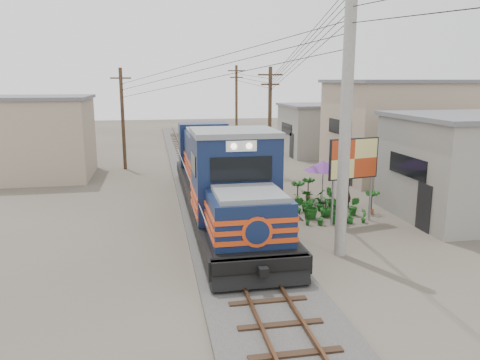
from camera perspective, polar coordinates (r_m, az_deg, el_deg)
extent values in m
plane|color=#473F35|center=(16.97, 0.23, -9.27)|extent=(120.00, 120.00, 0.00)
cube|color=#595651|center=(26.41, -3.83, -1.28)|extent=(3.60, 70.00, 0.16)
cube|color=#51331E|center=(26.32, -4.99, -0.94)|extent=(0.08, 70.00, 0.12)
cube|color=#51331E|center=(26.44, -2.68, -0.85)|extent=(0.08, 70.00, 0.12)
cube|color=black|center=(21.89, -2.46, -2.13)|extent=(3.11, 17.16, 0.59)
cube|color=black|center=(16.92, 0.15, -7.60)|extent=(2.36, 3.43, 0.70)
cube|color=black|center=(27.15, -4.05, -0.04)|extent=(2.36, 3.43, 0.70)
cube|color=#101C3E|center=(15.33, 1.04, -4.85)|extent=(2.55, 2.57, 1.61)
cube|color=#101C3E|center=(17.67, -0.69, 0.31)|extent=(3.05, 2.79, 3.32)
cube|color=slate|center=(17.40, -0.70, 5.85)|extent=(3.11, 2.93, 0.19)
cube|color=black|center=(16.20, 0.16, 1.35)|extent=(2.18, 0.06, 0.86)
cube|color=white|center=(16.06, 0.17, 4.16)|extent=(1.07, 0.06, 0.38)
cube|color=#101C3E|center=(24.22, -3.38, 2.49)|extent=(2.43, 10.51, 2.47)
cube|color=slate|center=(24.04, -3.42, 5.51)|extent=(2.18, 10.51, 0.19)
cube|color=#D54114|center=(21.76, -2.47, -0.63)|extent=(3.15, 17.16, 0.15)
cube|color=#D54114|center=(21.69, -2.48, 0.20)|extent=(3.15, 17.16, 0.15)
cube|color=#D54114|center=(21.62, -2.49, 1.04)|extent=(3.15, 17.16, 0.15)
cylinder|color=#9E9B93|center=(16.40, 12.79, 7.66)|extent=(0.40, 0.40, 10.00)
cylinder|color=#4C3826|center=(30.57, 3.65, 7.05)|extent=(0.24, 0.24, 7.00)
cube|color=#4C3826|center=(30.45, 3.72, 12.69)|extent=(1.60, 0.10, 0.10)
cube|color=#4C3826|center=(30.45, 3.71, 11.56)|extent=(1.20, 0.10, 0.10)
cylinder|color=#4C3826|center=(44.28, -0.44, 8.97)|extent=(0.24, 0.24, 7.50)
cube|color=#4C3826|center=(44.22, -0.45, 13.18)|extent=(1.60, 0.10, 0.10)
cube|color=#4C3826|center=(44.21, -0.44, 12.40)|extent=(1.20, 0.10, 0.10)
cylinder|color=#4C3826|center=(33.70, -14.09, 7.19)|extent=(0.24, 0.24, 7.00)
cube|color=#4C3826|center=(33.59, -14.36, 12.29)|extent=(1.60, 0.10, 0.10)
cube|color=#4C3826|center=(33.59, -14.31, 11.27)|extent=(1.20, 0.10, 0.10)
cube|color=gray|center=(23.83, 27.03, 1.27)|extent=(7.00, 6.00, 4.50)
cube|color=black|center=(21.83, 19.72, 1.61)|extent=(0.05, 3.00, 0.90)
cube|color=tan|center=(31.73, 18.77, 5.72)|extent=(8.00, 7.00, 6.00)
cube|color=slate|center=(31.57, 19.16, 11.31)|extent=(8.40, 7.35, 0.20)
cube|color=black|center=(29.95, 12.04, 6.32)|extent=(0.05, 3.50, 0.90)
cube|color=gray|center=(40.26, 9.86, 5.98)|extent=(6.00, 6.00, 4.00)
cube|color=slate|center=(40.09, 9.97, 8.96)|extent=(6.30, 6.30, 0.20)
cube|color=black|center=(39.29, 5.71, 6.24)|extent=(0.05, 3.00, 0.90)
cube|color=tan|center=(32.51, -23.06, 4.64)|extent=(6.00, 6.00, 5.00)
cube|color=slate|center=(32.32, -23.44, 9.21)|extent=(6.30, 6.30, 0.20)
cylinder|color=#99999E|center=(20.42, 11.23, -1.73)|extent=(0.10, 0.10, 2.77)
cylinder|color=#99999E|center=(21.57, 15.64, -1.21)|extent=(0.10, 0.10, 2.77)
cube|color=black|center=(20.69, 13.70, 2.56)|extent=(2.41, 0.62, 1.77)
cube|color=#BE3D19|center=(20.66, 13.73, 2.54)|extent=(2.29, 0.56, 1.66)
cylinder|color=black|center=(24.32, 9.96, -2.69)|extent=(0.40, 0.40, 0.10)
cylinder|color=#99999E|center=(24.10, 10.04, -0.49)|extent=(0.05, 0.05, 2.01)
cone|color=#56246E|center=(23.91, 10.12, 1.75)|extent=(2.67, 2.67, 0.50)
imported|color=black|center=(23.48, 12.88, -1.40)|extent=(0.71, 0.69, 1.65)
imported|color=#185217|center=(20.55, 8.28, -4.62)|extent=(0.38, 0.32, 0.63)
imported|color=#185217|center=(20.64, 9.85, -4.60)|extent=(0.42, 0.38, 0.63)
imported|color=#185217|center=(20.99, 11.59, -3.82)|extent=(0.95, 1.05, 1.03)
imported|color=#185217|center=(21.16, 13.24, -4.33)|extent=(0.49, 0.49, 0.63)
imported|color=#185217|center=(21.36, 14.84, -4.23)|extent=(0.41, 0.38, 0.65)
imported|color=#185217|center=(21.48, 7.03, -3.32)|extent=(0.71, 0.68, 1.01)
imported|color=#185217|center=(21.50, 8.75, -3.22)|extent=(1.31, 1.27, 1.11)
imported|color=#185217|center=(21.88, 10.41, -3.24)|extent=(0.71, 0.71, 0.94)
imported|color=#185217|center=(22.15, 12.27, -3.11)|extent=(0.60, 0.58, 0.95)
imported|color=#185217|center=(22.37, 13.73, -3.11)|extent=(0.63, 0.62, 0.90)
imported|color=#185217|center=(22.49, 6.29, -2.69)|extent=(1.02, 0.95, 0.93)
imported|color=#185217|center=(22.57, 8.21, -2.53)|extent=(0.81, 0.81, 1.06)
imported|color=#185217|center=(22.77, 9.81, -2.36)|extent=(0.71, 0.69, 1.13)
imported|color=#185217|center=(23.03, 11.08, -2.25)|extent=(0.68, 0.57, 1.13)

